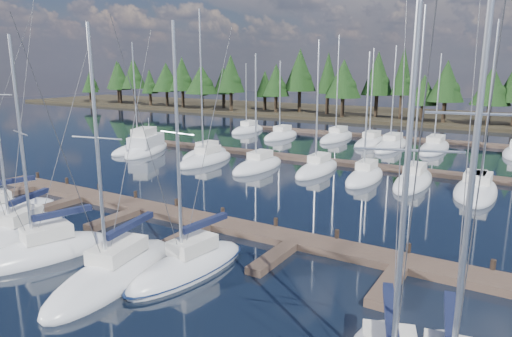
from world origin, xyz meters
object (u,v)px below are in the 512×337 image
Objects in this scene: front_sailboat_2 at (42,253)px; motor_yacht_left at (146,148)px; main_dock at (208,225)px; front_sailboat_4 at (188,267)px; front_sailboat_1 at (16,234)px; front_sailboat_3 at (114,274)px.

front_sailboat_2 is 30.93m from motor_yacht_left.
front_sailboat_4 is at bearing -61.64° from main_dock.
front_sailboat_2 is 1.20× the size of motor_yacht_left.
main_dock is 2.84× the size of front_sailboat_1.
front_sailboat_2 is at bearing -177.68° from front_sailboat_3.
front_sailboat_1 is (-8.57, -7.39, 0.10)m from main_dock.
front_sailboat_1 is 28.24m from motor_yacht_left.
front_sailboat_1 is at bearing -61.05° from motor_yacht_left.
main_dock is at bearing 40.79° from front_sailboat_1.
main_dock is at bearing 118.36° from front_sailboat_4.
main_dock is at bearing -37.90° from motor_yacht_left.
front_sailboat_2 is (-4.83, -8.25, 0.08)m from main_dock.
front_sailboat_1 is 11.72m from front_sailboat_4.
main_dock is 4.29× the size of motor_yacht_left.
front_sailboat_4 is (7.85, 2.67, 0.00)m from front_sailboat_2.
front_sailboat_2 reaches higher than main_dock.
front_sailboat_1 is 1.51× the size of motor_yacht_left.
front_sailboat_1 is 1.26× the size of front_sailboat_2.
motor_yacht_left is at bearing 142.10° from main_dock.
main_dock is at bearing 93.10° from front_sailboat_3.
front_sailboat_2 is at bearing -120.34° from main_dock.
front_sailboat_4 is at bearing 8.87° from front_sailboat_1.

